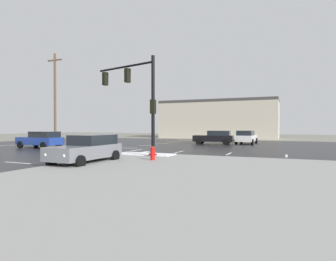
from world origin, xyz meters
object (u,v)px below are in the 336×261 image
at_px(sedan_black, 215,137).
at_px(fire_hydrant, 153,153).
at_px(sedan_grey, 88,149).
at_px(utility_pole_far, 55,97).
at_px(sedan_blue, 41,139).
at_px(sedan_white, 246,137).
at_px(traffic_signal_mast, 137,91).

bearing_deg(sedan_black, fire_hydrant, 87.55).
bearing_deg(sedan_grey, utility_pole_far, -131.05).
xyz_separation_m(sedan_black, utility_pole_far, (-18.35, -5.82, 4.84)).
relative_size(sedan_blue, utility_pole_far, 0.42).
relative_size(fire_hydrant, sedan_blue, 0.17).
bearing_deg(fire_hydrant, sedan_grey, -147.22).
xyz_separation_m(sedan_white, sedan_blue, (-17.27, -14.17, 0.00)).
xyz_separation_m(traffic_signal_mast, sedan_white, (4.78, 17.73, -3.56)).
distance_m(sedan_white, sedan_black, 3.90).
xyz_separation_m(sedan_blue, sedan_black, (14.00, 12.05, 0.00)).
bearing_deg(sedan_blue, sedan_white, -138.65).
relative_size(sedan_white, sedan_blue, 1.00).
bearing_deg(fire_hydrant, sedan_blue, 159.15).
height_order(sedan_white, sedan_blue, same).
height_order(fire_hydrant, sedan_black, sedan_black).
bearing_deg(sedan_black, traffic_signal_mast, 80.10).
height_order(traffic_signal_mast, fire_hydrant, traffic_signal_mast).
distance_m(sedan_blue, utility_pole_far, 9.01).
xyz_separation_m(traffic_signal_mast, sedan_black, (1.50, 15.61, -3.56)).
height_order(traffic_signal_mast, sedan_blue, traffic_signal_mast).
relative_size(sedan_black, utility_pole_far, 0.42).
distance_m(traffic_signal_mast, sedan_grey, 5.40).
bearing_deg(utility_pole_far, traffic_signal_mast, -30.17).
distance_m(fire_hydrant, sedan_black, 17.62).
bearing_deg(sedan_grey, traffic_signal_mast, 166.42).
bearing_deg(traffic_signal_mast, sedan_black, -81.71).
xyz_separation_m(sedan_blue, sedan_grey, (11.55, -7.51, 0.00)).
relative_size(sedan_white, sedan_black, 0.99).
distance_m(sedan_grey, utility_pole_far, 21.57).
bearing_deg(fire_hydrant, sedan_white, 82.27).
xyz_separation_m(traffic_signal_mast, sedan_grey, (-0.94, -3.95, -3.56)).
relative_size(fire_hydrant, utility_pole_far, 0.07).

